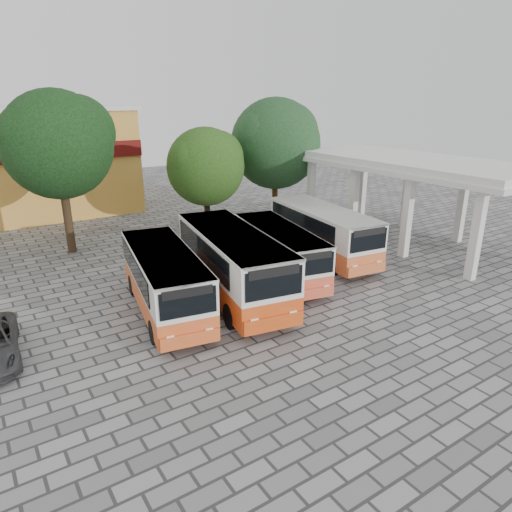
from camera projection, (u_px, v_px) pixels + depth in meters
ground at (323, 297)px, 21.73m from camera, size 90.00×90.00×0.00m
terminal_shelter at (411, 165)px, 28.69m from camera, size 6.80×15.80×5.40m
bus_far_left at (165, 278)px, 19.66m from camera, size 3.67×8.12×2.81m
bus_centre_left at (233, 261)px, 21.07m from camera, size 4.12×9.19×3.18m
bus_centre_right at (279, 250)px, 23.51m from camera, size 3.76×7.83×2.69m
bus_far_right at (322, 230)px, 26.41m from camera, size 3.55×8.49×2.96m
tree_left at (58, 141)px, 25.88m from camera, size 6.48×6.17×9.51m
tree_middle at (206, 164)px, 30.71m from camera, size 5.52×5.25×7.17m
tree_right at (276, 141)px, 34.48m from camera, size 7.14×6.80×9.02m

